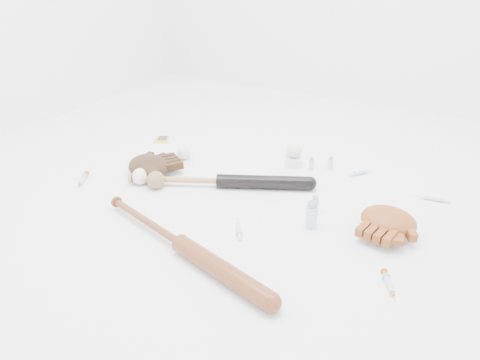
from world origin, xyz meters
The scene contains 20 objects.
bat_dark centered at (-0.14, 0.02, 0.03)m, with size 0.84×0.06×0.06m, color black, non-canonical shape.
bat_wood centered at (0.00, -0.45, 0.03)m, with size 0.88×0.06×0.06m, color brown, non-canonical shape.
glove_dark centered at (-0.48, -0.04, 0.05)m, with size 0.25×0.25×0.09m, color #321E0E, non-canonical shape.
glove_tan centered at (0.59, 0.04, 0.04)m, with size 0.25×0.25×0.09m, color brown, non-canonical shape.
trading_card centered at (-0.70, 0.33, 0.00)m, with size 0.07×0.10×0.01m, color gold.
pedestal centered at (0.05, 0.39, 0.02)m, with size 0.08×0.08×0.04m, color white.
baseball_on_pedestal centered at (0.05, 0.39, 0.08)m, with size 0.08×0.08×0.08m, color white.
baseball_left centered at (-0.57, -0.03, 0.03)m, with size 0.07×0.07×0.07m, color white.
baseball_upper centered at (-0.45, 0.19, 0.03)m, with size 0.07×0.07×0.07m, color white.
baseball_mid centered at (-0.46, -0.13, 0.04)m, with size 0.07×0.07×0.07m, color white.
baseball_aged centered at (-0.37, -0.12, 0.04)m, with size 0.08×0.08×0.08m, color olive.
syringe_0 centered at (-0.70, -0.24, 0.01)m, with size 0.17×0.03×0.02m, color #ADBCC6, non-canonical shape.
syringe_1 centered at (0.11, -0.24, 0.01)m, with size 0.15×0.03×0.02m, color #ADBCC6, non-canonical shape.
syringe_2 centered at (0.36, 0.45, 0.01)m, with size 0.15×0.03×0.02m, color #ADBCC6, non-canonical shape.
syringe_3 centered at (0.68, -0.28, 0.01)m, with size 0.16×0.03×0.02m, color #ADBCC6, non-canonical shape.
syringe_4 centered at (0.70, 0.36, 0.01)m, with size 0.16×0.03×0.02m, color #ADBCC6, non-canonical shape.
vial_0 centered at (0.22, 0.43, 0.03)m, with size 0.02×0.02×0.06m, color silver.
vial_1 centered at (0.15, 0.38, 0.03)m, with size 0.02×0.02×0.06m, color silver.
vial_2 centered at (0.30, 0.03, 0.04)m, with size 0.03×0.03×0.07m, color silver.
vial_3 centered at (0.33, -0.08, 0.05)m, with size 0.04×0.04×0.11m, color silver.
Camera 1 is at (0.84, -1.51, 0.97)m, focal length 35.00 mm.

